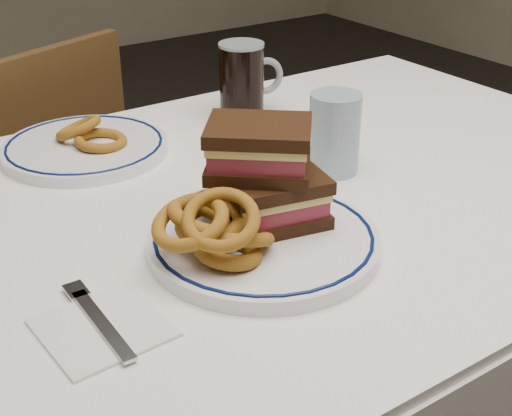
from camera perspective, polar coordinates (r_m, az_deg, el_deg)
dining_table at (r=1.10m, az=1.87°, el=-3.17°), size 1.27×0.87×0.75m
chair_far at (r=1.75m, az=-17.06°, el=0.58°), size 0.50×0.50×0.83m
main_plate at (r=0.89m, az=0.61°, el=-2.60°), size 0.29×0.29×0.02m
reuben_sandwich at (r=0.89m, az=0.78°, el=2.75°), size 0.16×0.16×0.13m
onion_rings_main at (r=0.83m, az=-3.36°, el=-1.66°), size 0.15×0.13×0.11m
ketchup_ramekin at (r=0.91m, az=-3.47°, el=-0.03°), size 0.06×0.06×0.03m
beer_mug at (r=1.31m, az=-1.03°, el=10.23°), size 0.12×0.08×0.14m
water_glass at (r=1.09m, az=6.29°, el=5.96°), size 0.08×0.08×0.12m
far_plate at (r=1.20m, az=-13.52°, el=4.75°), size 0.27×0.27×0.02m
onion_rings_far at (r=1.19m, az=-13.12°, el=5.74°), size 0.10×0.13×0.06m
napkin_fork at (r=0.78m, az=-12.25°, el=-9.17°), size 0.13×0.16×0.01m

